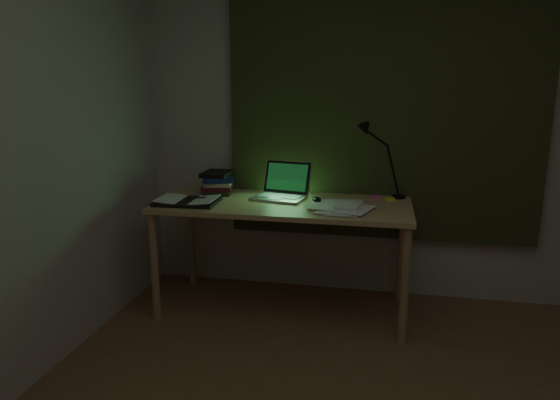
{
  "coord_description": "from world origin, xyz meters",
  "views": [
    {
      "loc": [
        0.01,
        -1.67,
        1.55
      ],
      "look_at": [
        -0.63,
        1.43,
        0.82
      ],
      "focal_mm": 32.0,
      "sensor_mm": 36.0,
      "label": 1
    }
  ],
  "objects_px": {
    "laptop": "(279,181)",
    "book_stack": "(219,182)",
    "loose_papers": "(341,206)",
    "open_textbook": "(188,201)",
    "desk_lamp": "(400,162)",
    "desk": "(283,257)"
  },
  "relations": [
    {
      "from": "open_textbook",
      "to": "desk_lamp",
      "type": "relative_size",
      "value": 0.79
    },
    {
      "from": "desk",
      "to": "book_stack",
      "type": "bearing_deg",
      "value": 159.26
    },
    {
      "from": "desk",
      "to": "loose_papers",
      "type": "xyz_separation_m",
      "value": [
        0.39,
        -0.05,
        0.4
      ]
    },
    {
      "from": "laptop",
      "to": "desk_lamp",
      "type": "height_order",
      "value": "desk_lamp"
    },
    {
      "from": "desk_lamp",
      "to": "open_textbook",
      "type": "bearing_deg",
      "value": -173.82
    },
    {
      "from": "laptop",
      "to": "book_stack",
      "type": "bearing_deg",
      "value": 178.62
    },
    {
      "from": "laptop",
      "to": "book_stack",
      "type": "distance_m",
      "value": 0.49
    },
    {
      "from": "laptop",
      "to": "loose_papers",
      "type": "height_order",
      "value": "laptop"
    },
    {
      "from": "book_stack",
      "to": "desk_lamp",
      "type": "xyz_separation_m",
      "value": [
        1.29,
        0.1,
        0.17
      ]
    },
    {
      "from": "book_stack",
      "to": "loose_papers",
      "type": "height_order",
      "value": "book_stack"
    },
    {
      "from": "loose_papers",
      "to": "desk",
      "type": "bearing_deg",
      "value": 172.24
    },
    {
      "from": "open_textbook",
      "to": "desk_lamp",
      "type": "height_order",
      "value": "desk_lamp"
    },
    {
      "from": "desk",
      "to": "book_stack",
      "type": "distance_m",
      "value": 0.73
    },
    {
      "from": "open_textbook",
      "to": "loose_papers",
      "type": "distance_m",
      "value": 1.02
    },
    {
      "from": "desk",
      "to": "desk_lamp",
      "type": "distance_m",
      "value": 1.04
    },
    {
      "from": "open_textbook",
      "to": "desk_lamp",
      "type": "bearing_deg",
      "value": 15.49
    },
    {
      "from": "laptop",
      "to": "desk",
      "type": "bearing_deg",
      "value": -48.97
    },
    {
      "from": "laptop",
      "to": "book_stack",
      "type": "relative_size",
      "value": 1.56
    },
    {
      "from": "laptop",
      "to": "loose_papers",
      "type": "bearing_deg",
      "value": -6.87
    },
    {
      "from": "book_stack",
      "to": "loose_papers",
      "type": "relative_size",
      "value": 0.72
    },
    {
      "from": "loose_papers",
      "to": "laptop",
      "type": "bearing_deg",
      "value": 161.8
    },
    {
      "from": "desk",
      "to": "laptop",
      "type": "distance_m",
      "value": 0.52
    }
  ]
}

